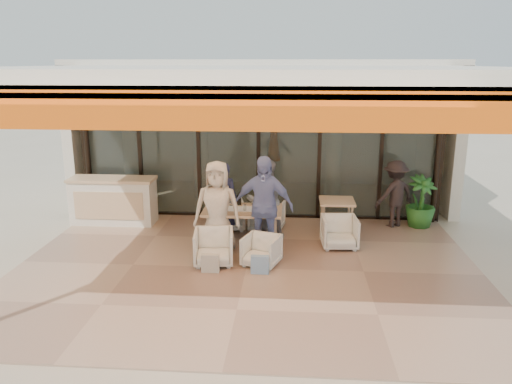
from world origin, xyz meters
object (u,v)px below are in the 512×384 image
at_px(potted_palm, 421,202).
at_px(standing_woman, 395,194).
at_px(dining_table, 242,212).
at_px(host_counter, 113,200).
at_px(chair_far_right, 267,215).
at_px(chair_far_left, 228,214).
at_px(diner_cream, 217,208).
at_px(diner_navy, 224,200).
at_px(side_chair, 339,231).
at_px(side_table, 337,205).
at_px(chair_near_right, 261,249).
at_px(diner_periwinkle, 263,206).
at_px(diner_grey, 266,200).
at_px(chair_near_left, 214,246).

bearing_deg(potted_palm, standing_woman, -178.68).
height_order(dining_table, potted_palm, potted_palm).
relative_size(host_counter, chair_far_right, 2.69).
bearing_deg(dining_table, chair_far_left, 113.70).
xyz_separation_m(dining_table, diner_cream, (-0.41, -0.46, 0.19)).
relative_size(diner_navy, side_chair, 2.29).
bearing_deg(side_table, diner_navy, -171.70).
distance_m(dining_table, chair_far_left, 1.08).
relative_size(chair_near_right, side_table, 0.81).
bearing_deg(diner_periwinkle, dining_table, 140.32).
distance_m(host_counter, diner_grey, 3.47).
height_order(chair_far_left, chair_near_right, chair_far_left).
distance_m(diner_periwinkle, side_chair, 1.63).
relative_size(chair_far_right, diner_grey, 0.42).
height_order(side_table, potted_palm, potted_palm).
bearing_deg(host_counter, diner_navy, -15.43).
distance_m(chair_far_left, potted_palm, 4.14).
relative_size(standing_woman, potted_palm, 1.29).
distance_m(dining_table, diner_periwinkle, 0.67).
relative_size(chair_far_right, chair_near_left, 0.99).
height_order(chair_near_left, standing_woman, standing_woman).
bearing_deg(diner_cream, diner_grey, 48.77).
bearing_deg(side_chair, host_counter, 162.93).
bearing_deg(diner_periwinkle, host_counter, 161.96).
height_order(chair_far_right, diner_periwinkle, diner_periwinkle).
bearing_deg(host_counter, standing_woman, 2.23).
bearing_deg(dining_table, chair_near_left, -113.43).
height_order(host_counter, chair_near_right, host_counter).
distance_m(side_table, side_chair, 0.81).
relative_size(chair_far_right, side_chair, 1.01).
bearing_deg(potted_palm, chair_far_left, -173.70).
xyz_separation_m(diner_grey, diner_periwinkle, (-0.00, -0.90, 0.13)).
xyz_separation_m(diner_cream, standing_woman, (3.55, 1.84, -0.15)).
xyz_separation_m(chair_far_right, diner_navy, (-0.84, -0.50, 0.44)).
bearing_deg(chair_near_right, standing_woman, 59.02).
bearing_deg(host_counter, chair_near_left, -39.55).
xyz_separation_m(chair_near_right, diner_cream, (-0.84, 0.50, 0.58)).
height_order(side_chair, potted_palm, potted_palm).
relative_size(host_counter, chair_far_left, 2.65).
relative_size(chair_near_right, diner_grey, 0.37).
bearing_deg(standing_woman, side_chair, 18.54).
bearing_deg(diner_periwinkle, chair_far_right, 97.29).
bearing_deg(diner_grey, side_table, 174.96).
bearing_deg(chair_far_left, diner_navy, 77.92).
relative_size(host_counter, diner_cream, 1.05).
bearing_deg(host_counter, diner_periwinkle, -25.33).
height_order(chair_near_left, diner_periwinkle, diner_periwinkle).
distance_m(dining_table, side_chair, 1.89).
xyz_separation_m(dining_table, chair_near_right, (0.43, -0.96, -0.38)).
xyz_separation_m(side_chair, standing_woman, (1.28, 1.36, 0.39)).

